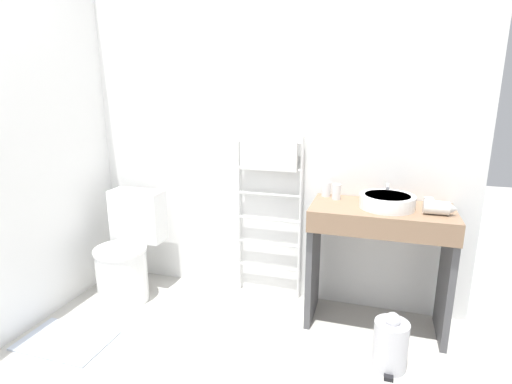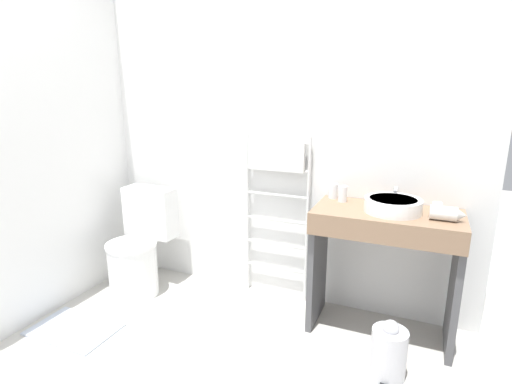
% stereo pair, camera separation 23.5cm
% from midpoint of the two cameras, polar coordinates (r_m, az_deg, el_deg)
% --- Properties ---
extents(wall_back, '(2.92, 0.12, 2.63)m').
position_cam_midpoint_polar(wall_back, '(2.94, -0.84, 9.92)').
color(wall_back, white).
rests_on(wall_back, ground_plane).
extents(wall_side, '(0.12, 2.27, 2.63)m').
position_cam_midpoint_polar(wall_side, '(3.03, -32.76, 7.80)').
color(wall_side, white).
rests_on(wall_side, ground_plane).
extents(toilet, '(0.41, 0.53, 0.81)m').
position_cam_midpoint_polar(toilet, '(3.24, -19.88, -8.32)').
color(toilet, white).
rests_on(toilet, ground_plane).
extents(towel_radiator, '(0.50, 0.06, 1.23)m').
position_cam_midpoint_polar(towel_radiator, '(2.88, -0.50, 1.34)').
color(towel_radiator, silver).
rests_on(towel_radiator, ground_plane).
extents(vanity_counter, '(0.88, 0.46, 0.83)m').
position_cam_midpoint_polar(vanity_counter, '(2.67, 14.71, -7.83)').
color(vanity_counter, '#84664C').
rests_on(vanity_counter, ground_plane).
extents(sink_basin, '(0.34, 0.34, 0.08)m').
position_cam_midpoint_polar(sink_basin, '(2.57, 15.78, -1.30)').
color(sink_basin, white).
rests_on(sink_basin, vanity_counter).
extents(faucet, '(0.02, 0.10, 0.11)m').
position_cam_midpoint_polar(faucet, '(2.74, 15.95, 0.27)').
color(faucet, silver).
rests_on(faucet, vanity_counter).
extents(cup_near_wall, '(0.06, 0.06, 0.10)m').
position_cam_midpoint_polar(cup_near_wall, '(2.77, 7.64, 0.39)').
color(cup_near_wall, white).
rests_on(cup_near_wall, vanity_counter).
extents(cup_near_edge, '(0.06, 0.06, 0.10)m').
position_cam_midpoint_polar(cup_near_edge, '(2.70, 9.00, 0.00)').
color(cup_near_edge, white).
rests_on(cup_near_edge, vanity_counter).
extents(hair_dryer, '(0.19, 0.18, 0.08)m').
position_cam_midpoint_polar(hair_dryer, '(2.55, 22.16, -2.04)').
color(hair_dryer, white).
rests_on(hair_dryer, vanity_counter).
extents(trash_bin, '(0.19, 0.23, 0.35)m').
position_cam_midpoint_polar(trash_bin, '(2.50, 15.98, -20.20)').
color(trash_bin, silver).
rests_on(trash_bin, ground_plane).
extents(bath_mat, '(0.56, 0.36, 0.01)m').
position_cam_midpoint_polar(bath_mat, '(3.00, -27.73, -18.36)').
color(bath_mat, '#B2BCCC').
rests_on(bath_mat, ground_plane).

